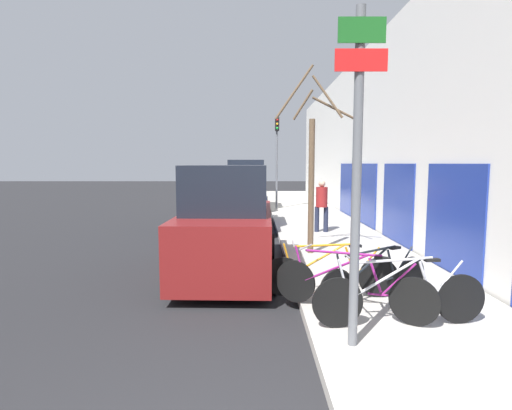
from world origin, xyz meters
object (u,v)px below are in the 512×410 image
(signpost, at_px, (355,168))
(bicycle_3, at_px, (329,274))
(pedestrian_near, at_px, (320,202))
(parked_car_2, at_px, (245,188))
(bicycle_2, at_px, (374,278))
(parked_car_1, at_px, (239,201))
(bicycle_1, at_px, (349,287))
(parked_car_0, at_px, (227,226))
(traffic_light, at_px, (275,149))
(street_tree, at_px, (310,171))
(bicycle_0, at_px, (398,296))

(signpost, distance_m, bicycle_3, 2.49)
(bicycle_3, relative_size, pedestrian_near, 1.33)
(parked_car_2, bearing_deg, bicycle_2, -79.21)
(signpost, xyz_separation_m, parked_car_1, (-1.72, 9.42, -1.28))
(bicycle_1, distance_m, parked_car_0, 3.32)
(signpost, relative_size, bicycle_2, 1.99)
(bicycle_2, bearing_deg, signpost, 125.51)
(parked_car_1, bearing_deg, bicycle_1, -75.69)
(parked_car_0, bearing_deg, traffic_light, 83.32)
(bicycle_1, height_order, pedestrian_near, pedestrian_near)
(signpost, height_order, parked_car_1, signpost)
(signpost, xyz_separation_m, bicycle_1, (0.21, 1.04, -1.74))
(parked_car_0, xyz_separation_m, traffic_light, (1.59, 11.02, 2.00))
(parked_car_0, relative_size, parked_car_1, 1.03)
(parked_car_2, bearing_deg, signpost, -82.98)
(signpost, relative_size, parked_car_0, 0.89)
(bicycle_2, height_order, traffic_light, traffic_light)
(bicycle_1, relative_size, bicycle_2, 1.06)
(parked_car_1, xyz_separation_m, street_tree, (1.90, -4.40, 1.16))
(signpost, distance_m, bicycle_0, 1.98)
(bicycle_2, distance_m, street_tree, 3.89)
(bicycle_0, height_order, bicycle_1, bicycle_0)
(parked_car_1, bearing_deg, bicycle_0, -72.90)
(bicycle_1, distance_m, street_tree, 4.31)
(signpost, xyz_separation_m, parked_car_2, (-1.62, 15.00, -1.16))
(signpost, height_order, street_tree, street_tree)
(bicycle_0, distance_m, bicycle_3, 1.39)
(traffic_light, bearing_deg, street_tree, -87.97)
(parked_car_0, bearing_deg, parked_car_2, 90.86)
(parked_car_0, xyz_separation_m, parked_car_2, (0.13, 11.32, 0.10))
(bicycle_3, relative_size, street_tree, 0.49)
(bicycle_0, distance_m, traffic_light, 14.36)
(traffic_light, bearing_deg, bicycle_2, -86.08)
(bicycle_2, relative_size, traffic_light, 0.44)
(parked_car_1, bearing_deg, traffic_light, 74.95)
(bicycle_0, relative_size, pedestrian_near, 1.44)
(bicycle_2, relative_size, parked_car_2, 0.44)
(traffic_light, bearing_deg, bicycle_0, -86.21)
(parked_car_0, bearing_deg, pedestrian_near, 59.96)
(parked_car_0, bearing_deg, signpost, -62.96)
(bicycle_2, height_order, pedestrian_near, pedestrian_near)
(bicycle_3, height_order, parked_car_0, parked_car_0)
(signpost, relative_size, traffic_light, 0.88)
(street_tree, relative_size, traffic_light, 1.00)
(signpost, distance_m, bicycle_2, 2.45)
(bicycle_2, xyz_separation_m, traffic_light, (-0.90, 13.15, 2.51))
(signpost, height_order, bicycle_2, signpost)
(bicycle_1, relative_size, traffic_light, 0.47)
(bicycle_0, xyz_separation_m, bicycle_2, (-0.03, 0.96, -0.03))
(street_tree, bearing_deg, signpost, -92.02)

